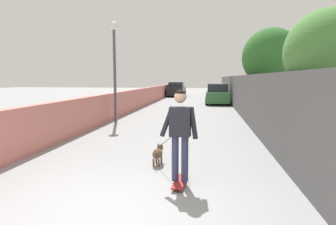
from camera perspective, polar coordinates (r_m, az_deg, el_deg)
The scene contains 11 objects.
ground_plane at distance 18.14m, azimuth 3.46°, elevation 0.49°, with size 80.00×80.00×0.00m, color gray.
wall_left at distance 16.70m, azimuth -8.18°, elevation 2.07°, with size 48.00×0.30×1.27m, color #CC726B.
fence_right at distance 16.10m, azimuth 14.42°, elevation 3.28°, with size 48.00×0.30×2.12m, color #4C4C4C.
tree_right_near at distance 17.35m, azimuth 19.58°, elevation 10.13°, with size 3.19×3.19×4.73m.
tree_right_mid at distance 7.47m, azimuth 28.95°, elevation 9.95°, with size 1.93×1.93×3.51m.
lamp_post at distance 13.09m, azimuth -10.46°, elevation 11.12°, with size 0.36×0.36×4.39m.
skateboard at distance 5.56m, azimuth 2.34°, elevation -13.37°, with size 0.81×0.24×0.08m.
person_skateboarder at distance 5.30m, azimuth 2.39°, elevation -3.06°, with size 0.24×0.71×1.69m.
dog at distance 6.74m, azimuth -1.99°, elevation -7.94°, with size 1.54×0.76×1.06m.
car_near at distance 22.72m, azimuth 9.65°, elevation 3.48°, with size 3.87×1.80×1.54m.
car_far at distance 31.63m, azimuth 1.68°, elevation 4.48°, with size 4.05×1.80×1.54m.
Camera 1 is at (-3.98, -1.44, 1.98)m, focal length 31.12 mm.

